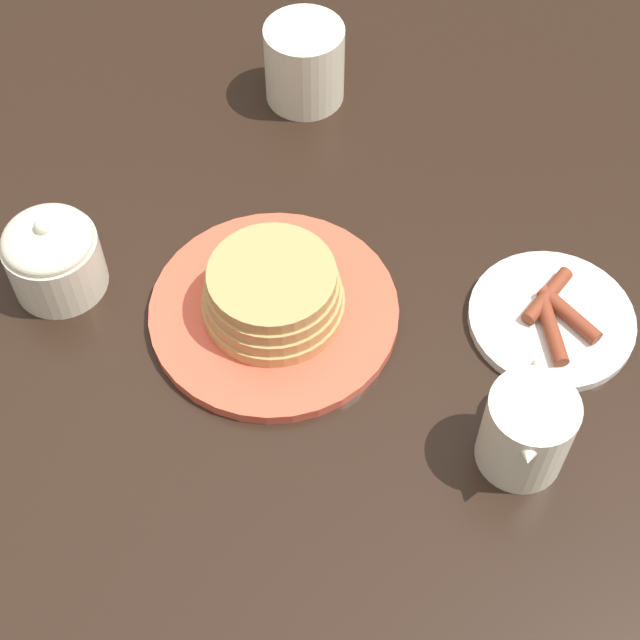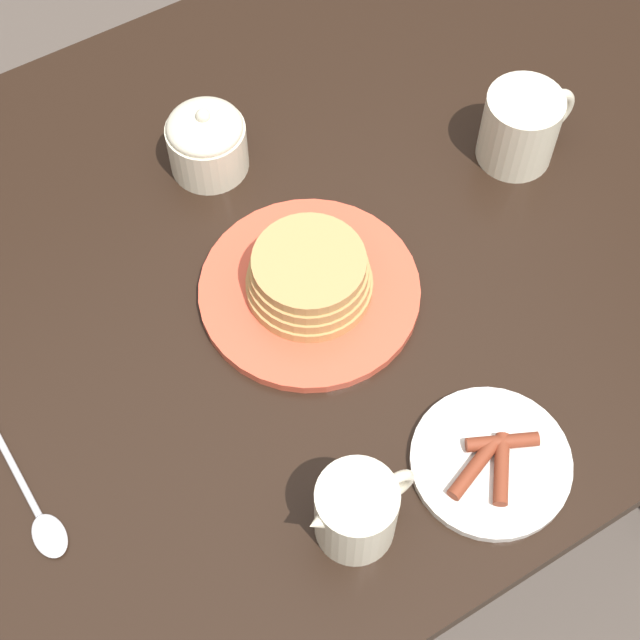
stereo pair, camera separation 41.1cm
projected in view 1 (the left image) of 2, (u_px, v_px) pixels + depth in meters
The scene contains 7 objects.
ground_plane at pixel (264, 571), 1.59m from camera, with size 8.00×8.00×0.00m, color #51473F.
dining_table at pixel (237, 363), 1.07m from camera, with size 1.17×0.83×0.78m.
pancake_plate at pixel (273, 300), 0.90m from camera, with size 0.23×0.23×0.07m.
side_plate_bacon at pixel (552, 318), 0.91m from camera, with size 0.16×0.16×0.02m.
coffee_mug at pixel (305, 61), 1.06m from camera, with size 0.12×0.09×0.09m.
creamer_pitcher at pixel (527, 430), 0.80m from camera, with size 0.11×0.07×0.09m.
sugar_bowl at pixel (53, 255), 0.91m from camera, with size 0.09×0.09×0.09m.
Camera 1 is at (-0.54, -0.21, 1.54)m, focal length 55.00 mm.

